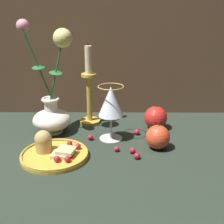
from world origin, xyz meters
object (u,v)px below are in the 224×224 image
(vase, at_px, (52,104))
(candlestick, at_px, (90,92))
(apple_beside_vase, at_px, (158,137))
(plate_with_pastries, at_px, (53,151))
(apple_near_glass, at_px, (156,118))
(wine_glass, at_px, (111,103))

(vase, relative_size, candlestick, 1.28)
(apple_beside_vase, bearing_deg, plate_with_pastries, -169.67)
(vase, relative_size, apple_near_glass, 4.02)
(candlestick, xyz_separation_m, apple_beside_vase, (0.22, -0.21, -0.08))
(candlestick, distance_m, apple_near_glass, 0.25)
(plate_with_pastries, relative_size, wine_glass, 1.10)
(vase, height_order, plate_with_pastries, vase)
(vase, distance_m, apple_beside_vase, 0.36)
(wine_glass, height_order, candlestick, candlestick)
(wine_glass, distance_m, candlestick, 0.16)
(vase, xyz_separation_m, wine_glass, (0.20, -0.05, 0.02))
(vase, bearing_deg, apple_near_glass, 5.55)
(wine_glass, relative_size, apple_near_glass, 1.92)
(vase, bearing_deg, wine_glass, -14.70)
(plate_with_pastries, relative_size, apple_beside_vase, 2.28)
(vase, relative_size, wine_glass, 2.09)
(plate_with_pastries, distance_m, apple_near_glass, 0.38)
(candlestick, bearing_deg, wine_glass, -62.01)
(vase, distance_m, plate_with_pastries, 0.20)
(vase, height_order, apple_near_glass, vase)
(vase, relative_size, apple_beside_vase, 4.33)
(vase, height_order, wine_glass, vase)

